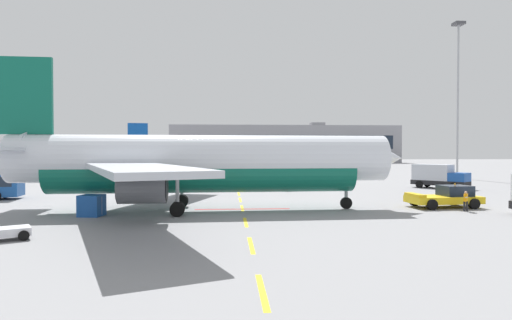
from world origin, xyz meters
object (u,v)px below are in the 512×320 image
Objects in this scene: ground_crew_worker at (466,200)px; uld_cargo_container at (92,205)px; pushback_tug at (446,197)px; catering_truck at (292,176)px; apron_light_mast_far at (458,83)px; fuel_service_truck at (438,176)px; airliner_foreground at (197,163)px; airliner_mid_left at (75,160)px.

ground_crew_worker is 29.49m from uld_cargo_container.
pushback_tug is 3.39× the size of uld_cargo_container.
ground_crew_worker is at bearing 1.21° from uld_cargo_container.
catering_truck is 0.25× the size of apron_light_mast_far.
catering_truck reaches higher than uld_cargo_container.
ground_crew_worker is (-8.42, -21.24, -0.71)m from fuel_service_truck.
apron_light_mast_far is (13.40, 19.62, 15.48)m from fuel_service_truck.
fuel_service_truck is at bearing 33.11° from airliner_foreground.
catering_truck and fuel_service_truck have the same top height.
apron_light_mast_far is at bearing 59.96° from pushback_tug.
airliner_foreground is 23.71m from catering_truck.
airliner_foreground is at bearing -60.60° from airliner_mid_left.
pushback_tug reaches higher than ground_crew_worker.
catering_truck is (10.95, 20.90, -2.30)m from airliner_foreground.
catering_truck is at bearing 62.35° from airliner_foreground.
airliner_foreground is at bearing -137.95° from apron_light_mast_far.
pushback_tug is at bearing -115.09° from fuel_service_truck.
uld_cargo_container is (-29.48, -0.62, -0.13)m from ground_crew_worker.
pushback_tug is at bearing -120.04° from apron_light_mast_far.
apron_light_mast_far is at bearing 38.95° from uld_cargo_container.
apron_light_mast_far reaches higher than airliner_foreground.
apron_light_mast_far reaches higher than uld_cargo_container.
airliner_mid_left is at bearing 119.40° from airliner_foreground.
ground_crew_worker reaches higher than uld_cargo_container.
ground_crew_worker is 49.07m from apron_light_mast_far.
pushback_tug is 64.94m from airliner_mid_left.
airliner_foreground is 5.03× the size of fuel_service_truck.
airliner_mid_left reaches higher than ground_crew_worker.
pushback_tug is 0.90× the size of catering_truck.
fuel_service_truck is at bearing -24.91° from airliner_mid_left.
airliner_foreground reaches higher than ground_crew_worker.
uld_cargo_container is at bearing -173.83° from pushback_tug.
apron_light_mast_far is (32.61, 18.39, 15.48)m from catering_truck.
ground_crew_worker is (0.34, -2.53, 0.03)m from pushback_tug.
catering_truck is 40.51m from apron_light_mast_far.
airliner_foreground is 21.64m from pushback_tug.
airliner_mid_left is 66.95m from ground_crew_worker.
fuel_service_truck is (30.16, 19.67, -2.30)m from airliner_foreground.
fuel_service_truck reaches higher than ground_crew_worker.
airliner_foreground is 8.65m from uld_cargo_container.
ground_crew_worker is (10.79, -22.47, -0.71)m from catering_truck.
airliner_mid_left is at bearing 136.53° from pushback_tug.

